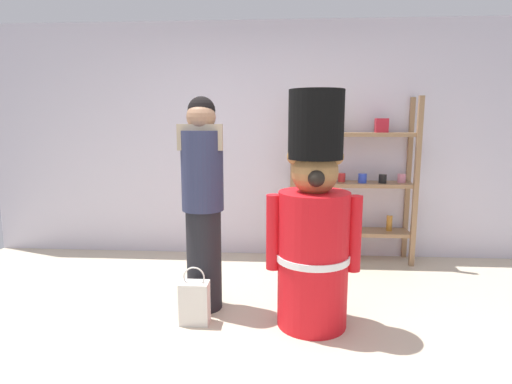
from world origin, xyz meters
name	(u,v)px	position (x,y,z in m)	size (l,w,h in m)	color
ground_plane	(251,352)	(0.00, 0.00, 0.00)	(6.40, 6.40, 0.00)	beige
back_wall	(266,141)	(0.00, 2.20, 1.30)	(6.40, 0.12, 2.60)	silver
merchandise_shelf	(351,179)	(0.92, 1.98, 0.91)	(1.32, 0.35, 1.78)	#93704C
teddy_bear_guard	(314,227)	(0.43, 0.44, 0.76)	(0.70, 0.54, 1.75)	red
person_shopper	(203,200)	(-0.44, 0.67, 0.91)	(0.35, 0.33, 1.72)	black
shopping_bag	(195,302)	(-0.46, 0.39, 0.17)	(0.22, 0.14, 0.45)	silver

